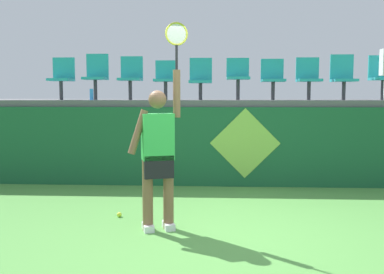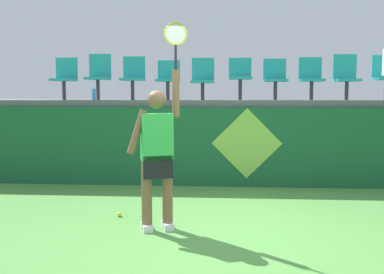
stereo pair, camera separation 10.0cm
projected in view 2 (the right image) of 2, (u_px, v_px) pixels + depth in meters
The scene contains 16 objects.
ground_plane at pixel (218, 239), 5.15m from camera, with size 40.00×40.00×0.00m, color #519342.
court_back_wall at pixel (220, 147), 8.10m from camera, with size 11.89×0.20×1.45m, color #195633.
spectator_platform at pixel (221, 102), 9.35m from camera, with size 11.89×2.77×0.12m, color #56565B.
tennis_player at pixel (157, 152), 5.42m from camera, with size 0.73×0.36×2.55m.
tennis_ball at pixel (119, 214), 6.07m from camera, with size 0.07×0.07×0.07m, color #D1E533.
water_bottle at pixel (94, 94), 8.31m from camera, with size 0.07×0.07×0.21m, color #338CE5.
stadium_chair_0 at pixel (65, 76), 8.80m from camera, with size 0.44×0.42×0.84m.
stadium_chair_1 at pixel (99, 74), 8.75m from camera, with size 0.44×0.42×0.91m.
stadium_chair_2 at pixel (133, 76), 8.71m from camera, with size 0.44×0.42×0.86m.
stadium_chair_3 at pixel (168, 77), 8.65m from camera, with size 0.44×0.42×0.78m.
stadium_chair_4 at pixel (203, 77), 8.61m from camera, with size 0.44×0.42×0.82m.
stadium_chair_5 at pixel (240, 75), 8.55m from camera, with size 0.44×0.42×0.82m.
stadium_chair_6 at pixel (275, 77), 8.51m from camera, with size 0.44×0.42×0.80m.
stadium_chair_7 at pixel (311, 76), 8.46m from camera, with size 0.44×0.42×0.82m.
stadium_chair_8 at pixel (346, 75), 8.42m from camera, with size 0.44×0.42×0.88m.
wall_signage_mount at pixel (246, 187), 8.03m from camera, with size 1.27×0.01×1.43m.
Camera 2 is at (0.05, -5.02, 1.67)m, focal length 41.35 mm.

